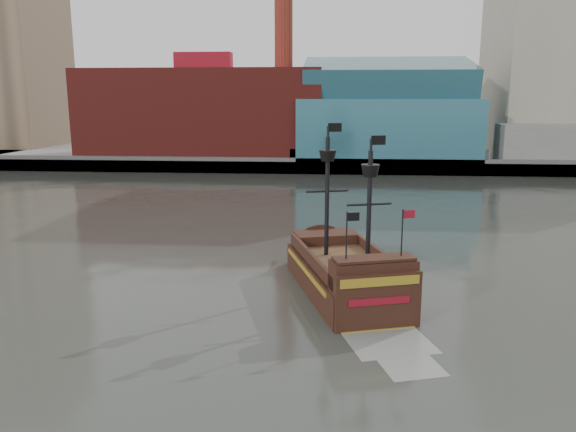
{
  "coord_description": "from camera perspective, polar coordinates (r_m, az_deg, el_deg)",
  "views": [
    {
      "loc": [
        1.34,
        -28.59,
        12.23
      ],
      "look_at": [
        -1.9,
        10.16,
        4.0
      ],
      "focal_mm": 35.0,
      "sensor_mm": 36.0,
      "label": 1
    }
  ],
  "objects": [
    {
      "name": "skyline",
      "position": [
        113.89,
        7.04,
        18.07
      ],
      "size": [
        149.0,
        45.0,
        62.0
      ],
      "color": "#7A6249",
      "rests_on": "promenade_far"
    },
    {
      "name": "promenade_far",
      "position": [
        121.12,
        4.14,
        6.59
      ],
      "size": [
        220.0,
        60.0,
        2.0
      ],
      "primitive_type": "cube",
      "color": "slate",
      "rests_on": "ground"
    },
    {
      "name": "pirate_ship",
      "position": [
        35.83,
        5.86,
        -6.32
      ],
      "size": [
        8.75,
        15.96,
        11.45
      ],
      "rotation": [
        0.0,
        0.0,
        0.29
      ],
      "color": "black",
      "rests_on": "ground"
    },
    {
      "name": "seawall",
      "position": [
        91.76,
        3.92,
        5.08
      ],
      "size": [
        220.0,
        1.0,
        2.6
      ],
      "primitive_type": "cube",
      "color": "#4C4C49",
      "rests_on": "ground"
    },
    {
      "name": "ground",
      "position": [
        31.13,
        1.96,
        -11.19
      ],
      "size": [
        400.0,
        400.0,
        0.0
      ],
      "primitive_type": "plane",
      "color": "#2D2F29",
      "rests_on": "ground"
    }
  ]
}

